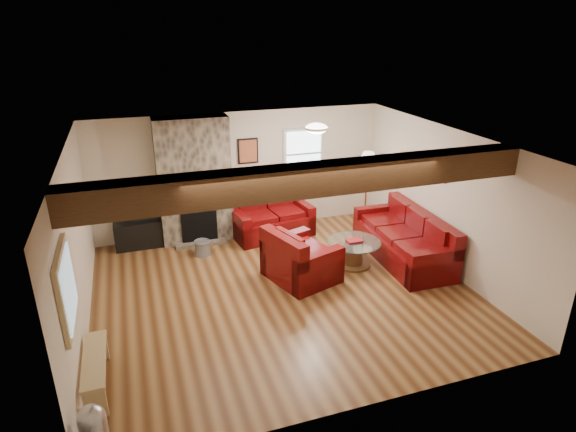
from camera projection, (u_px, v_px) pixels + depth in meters
name	position (u px, v px, depth m)	size (l,w,h in m)	color
room	(283.00, 221.00, 7.49)	(8.00, 8.00, 8.00)	#583217
oak_beam	(313.00, 179.00, 5.99)	(6.00, 0.36, 0.38)	#362210
chimney_breast	(194.00, 182.00, 9.39)	(1.40, 0.67, 2.50)	#39332C
back_window	(303.00, 153.00, 10.16)	(0.90, 0.08, 1.10)	silver
hatch_window	(67.00, 288.00, 5.22)	(0.08, 1.00, 0.90)	tan
ceiling_dome	(316.00, 130.00, 8.10)	(0.40, 0.40, 0.18)	beige
artwork_back	(248.00, 151.00, 9.74)	(0.42, 0.06, 0.52)	black
artwork_right	(437.00, 168.00, 8.44)	(0.06, 0.55, 0.42)	black
sofa_three	(403.00, 236.00, 8.89)	(2.32, 0.97, 0.90)	#4B050A
loveseat	(271.00, 216.00, 9.90)	(1.61, 0.92, 0.85)	#4B050A
armchair_red	(302.00, 254.00, 8.19)	(1.12, 0.98, 0.91)	#4B050A
coffee_table	(353.00, 253.00, 8.72)	(0.96, 0.96, 0.50)	#492F17
tv_cabinet	(143.00, 233.00, 9.46)	(1.08, 0.43, 0.54)	black
television	(140.00, 210.00, 9.28)	(0.77, 0.10, 0.44)	black
floor_lamp	(368.00, 164.00, 9.77)	(0.44, 0.44, 1.70)	#AE9348
pine_bench	(97.00, 373.00, 5.79)	(0.26, 1.13, 0.42)	tan
coal_bucket	(202.00, 248.00, 9.13)	(0.32, 0.32, 0.30)	gray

